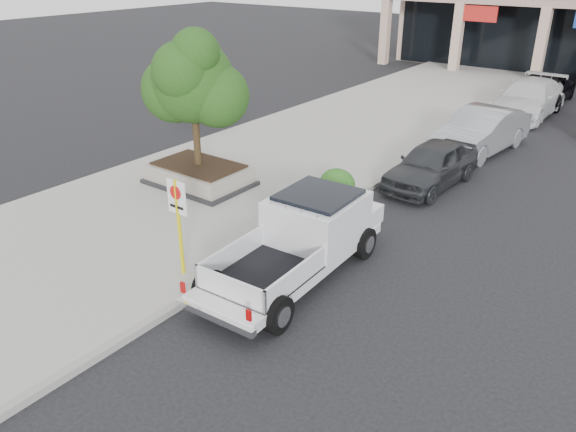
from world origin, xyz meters
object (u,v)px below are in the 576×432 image
object	(u,v)px
planter_tree	(200,81)
curb_car_c	(528,98)
planter	(199,174)
pickup_truck	(293,243)
no_parking_sign	(178,215)
curb_car_d	(542,89)
curb_car_a	(431,165)
curb_car_b	(481,131)

from	to	relation	value
planter_tree	curb_car_c	distance (m)	16.49
planter_tree	planter	bearing A→B (deg)	-131.03
pickup_truck	curb_car_c	xyz separation A→B (m)	(0.14, 18.05, -0.08)
curb_car_c	no_parking_sign	bearing A→B (deg)	-95.13
planter	curb_car_d	size ratio (longest dim) A/B	0.63
no_parking_sign	curb_car_a	distance (m)	9.15
no_parking_sign	pickup_truck	xyz separation A→B (m)	(2.00, 1.57, -0.74)
planter	planter_tree	world-z (taller)	planter_tree
curb_car_c	curb_car_d	xyz separation A→B (m)	(-0.10, 2.87, -0.10)
no_parking_sign	curb_car_d	size ratio (longest dim) A/B	0.45
no_parking_sign	curb_car_d	world-z (taller)	no_parking_sign
curb_car_a	curb_car_c	world-z (taller)	curb_car_c
planter	no_parking_sign	world-z (taller)	no_parking_sign
planter	curb_car_c	xyz separation A→B (m)	(5.78, 15.43, 0.34)
planter	curb_car_d	bearing A→B (deg)	72.74
no_parking_sign	curb_car_d	bearing A→B (deg)	84.81
planter_tree	curb_car_a	world-z (taller)	planter_tree
pickup_truck	curb_car_b	distance (m)	11.53
planter	planter_tree	distance (m)	2.95
planter_tree	curb_car_c	size ratio (longest dim) A/B	0.71
pickup_truck	curb_car_b	size ratio (longest dim) A/B	1.13
curb_car_c	pickup_truck	bearing A→B (deg)	-89.34
planter_tree	curb_car_d	xyz separation A→B (m)	(5.55, 18.14, -2.70)
pickup_truck	curb_car_a	bearing A→B (deg)	86.56
curb_car_b	curb_car_c	size ratio (longest dim) A/B	0.89
curb_car_c	curb_car_d	size ratio (longest dim) A/B	1.10
no_parking_sign	pickup_truck	bearing A→B (deg)	38.02
no_parking_sign	curb_car_c	size ratio (longest dim) A/B	0.41
no_parking_sign	curb_car_b	bearing A→B (deg)	80.28
pickup_truck	no_parking_sign	bearing A→B (deg)	-144.20
curb_car_b	curb_car_c	world-z (taller)	curb_car_b
curb_car_c	planter_tree	bearing A→B (deg)	-109.20
no_parking_sign	curb_car_b	distance (m)	13.31
curb_car_b	planter_tree	bearing A→B (deg)	-116.32
pickup_truck	curb_car_d	bearing A→B (deg)	87.68
curb_car_b	curb_car_d	distance (m)	9.39
curb_car_a	curb_car_d	distance (m)	13.64
no_parking_sign	curb_car_b	world-z (taller)	no_parking_sign
pickup_truck	curb_car_d	world-z (taller)	pickup_truck
planter_tree	pickup_truck	distance (m)	6.67
planter	curb_car_b	distance (m)	10.68
pickup_truck	curb_car_d	distance (m)	20.92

